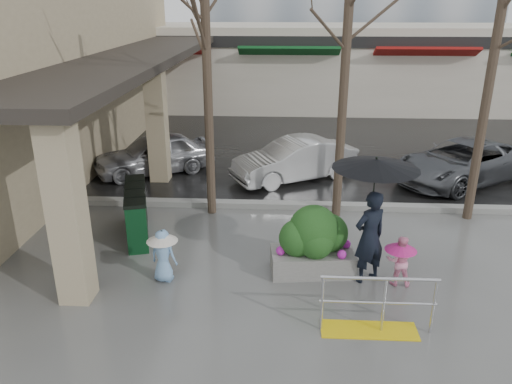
# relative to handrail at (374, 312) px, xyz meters

# --- Properties ---
(ground) EXTENTS (120.00, 120.00, 0.00)m
(ground) POSITION_rel_handrail_xyz_m (-1.36, 1.20, -0.38)
(ground) COLOR #51514F
(ground) RESTS_ON ground
(street_asphalt) EXTENTS (120.00, 36.00, 0.01)m
(street_asphalt) POSITION_rel_handrail_xyz_m (-1.36, 23.20, -0.37)
(street_asphalt) COLOR black
(street_asphalt) RESTS_ON ground
(curb) EXTENTS (120.00, 0.30, 0.15)m
(curb) POSITION_rel_handrail_xyz_m (-1.36, 5.20, -0.30)
(curb) COLOR gray
(curb) RESTS_ON ground
(near_building) EXTENTS (6.00, 18.00, 8.00)m
(near_building) POSITION_rel_handrail_xyz_m (-10.36, 9.20, 3.62)
(near_building) COLOR tan
(near_building) RESTS_ON ground
(canopy_slab) EXTENTS (2.80, 18.00, 0.25)m
(canopy_slab) POSITION_rel_handrail_xyz_m (-6.16, 9.20, 3.25)
(canopy_slab) COLOR #2D2823
(canopy_slab) RESTS_ON pillar_front
(pillar_front) EXTENTS (0.55, 0.55, 3.50)m
(pillar_front) POSITION_rel_handrail_xyz_m (-5.26, 0.70, 1.37)
(pillar_front) COLOR tan
(pillar_front) RESTS_ON ground
(pillar_back) EXTENTS (0.55, 0.55, 3.50)m
(pillar_back) POSITION_rel_handrail_xyz_m (-5.26, 7.20, 1.37)
(pillar_back) COLOR tan
(pillar_back) RESTS_ON ground
(storefront_row) EXTENTS (34.00, 6.74, 4.00)m
(storefront_row) POSITION_rel_handrail_xyz_m (0.64, 19.17, 1.64)
(storefront_row) COLOR beige
(storefront_row) RESTS_ON ground
(handrail) EXTENTS (1.90, 0.50, 1.03)m
(handrail) POSITION_rel_handrail_xyz_m (0.00, 0.00, 0.00)
(handrail) COLOR yellow
(handrail) RESTS_ON ground
(tree_west) EXTENTS (3.20, 3.20, 6.80)m
(tree_west) POSITION_rel_handrail_xyz_m (-3.36, 4.80, 4.71)
(tree_west) COLOR #382B21
(tree_west) RESTS_ON ground
(tree_mideast) EXTENTS (3.20, 3.20, 6.50)m
(tree_mideast) POSITION_rel_handrail_xyz_m (3.14, 4.80, 4.48)
(tree_mideast) COLOR #382B21
(tree_mideast) RESTS_ON ground
(woman) EXTENTS (1.59, 1.59, 2.53)m
(woman) POSITION_rel_handrail_xyz_m (0.13, 1.63, 1.21)
(woman) COLOR black
(woman) RESTS_ON ground
(child_pink) EXTENTS (0.61, 0.61, 1.01)m
(child_pink) POSITION_rel_handrail_xyz_m (0.71, 1.51, 0.21)
(child_pink) COLOR #FD9AC1
(child_pink) RESTS_ON ground
(child_blue) EXTENTS (0.60, 0.60, 1.08)m
(child_blue) POSITION_rel_handrail_xyz_m (-3.82, 1.41, 0.26)
(child_blue) COLOR #7DACDE
(child_blue) RESTS_ON ground
(planter) EXTENTS (1.72, 1.01, 1.44)m
(planter) POSITION_rel_handrail_xyz_m (-0.91, 1.91, 0.31)
(planter) COLOR gray
(planter) RESTS_ON ground
(news_boxes) EXTENTS (1.01, 2.11, 1.15)m
(news_boxes) POSITION_rel_handrail_xyz_m (-4.90, 3.38, 0.20)
(news_boxes) COLOR #0E3E1D
(news_boxes) RESTS_ON ground
(car_a) EXTENTS (3.96, 3.09, 1.26)m
(car_a) POSITION_rel_handrail_xyz_m (-5.59, 7.86, 0.25)
(car_a) COLOR #B0B0B5
(car_a) RESTS_ON ground
(car_b) EXTENTS (3.99, 3.03, 1.26)m
(car_b) POSITION_rel_handrail_xyz_m (-1.19, 7.45, 0.25)
(car_b) COLOR silver
(car_b) RESTS_ON ground
(car_c) EXTENTS (4.93, 4.26, 1.26)m
(car_c) POSITION_rel_handrail_xyz_m (3.83, 7.55, 0.25)
(car_c) COLOR #55585D
(car_c) RESTS_ON ground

